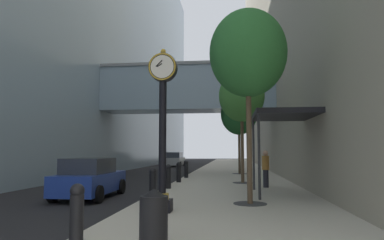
{
  "coord_description": "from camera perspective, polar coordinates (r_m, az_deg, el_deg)",
  "views": [
    {
      "loc": [
        3.25,
        -3.7,
        1.88
      ],
      "look_at": [
        0.98,
        16.21,
        3.67
      ],
      "focal_mm": 32.52,
      "sensor_mm": 36.0,
      "label": 1
    }
  ],
  "objects": [
    {
      "name": "street_tree_mid_near",
      "position": [
        19.62,
        8.15,
        3.89
      ],
      "size": [
        2.54,
        2.54,
        6.27
      ],
      "color": "#333335",
      "rests_on": "sidewalk_right"
    },
    {
      "name": "bollard_fourth",
      "position": [
        16.44,
        -3.9,
        -9.1
      ],
      "size": [
        0.28,
        0.28,
        1.12
      ],
      "color": "black",
      "rests_on": "sidewalk_right"
    },
    {
      "name": "bollard_fifth",
      "position": [
        19.62,
        -2.19,
        -8.46
      ],
      "size": [
        0.28,
        0.28,
        1.12
      ],
      "color": "black",
      "rests_on": "sidewalk_right"
    },
    {
      "name": "car_silver_near",
      "position": [
        42.33,
        -2.81,
        -6.5
      ],
      "size": [
        2.04,
        4.71,
        1.72
      ],
      "color": "#B7BABF",
      "rests_on": "ground"
    },
    {
      "name": "street_clock",
      "position": [
        10.24,
        -4.84,
        -0.08
      ],
      "size": [
        0.84,
        0.55,
        4.79
      ],
      "color": "black",
      "rests_on": "sidewalk_right"
    },
    {
      "name": "building_block_left",
      "position": [
        39.41,
        -16.48,
        16.5
      ],
      "size": [
        22.81,
        80.0,
        32.62
      ],
      "color": "#849EB2",
      "rests_on": "ground"
    },
    {
      "name": "bollard_third",
      "position": [
        13.29,
        -6.45,
        -10.04
      ],
      "size": [
        0.28,
        0.28,
        1.12
      ],
      "color": "black",
      "rests_on": "sidewalk_right"
    },
    {
      "name": "car_blue_mid",
      "position": [
        14.77,
        -16.39,
        -9.18
      ],
      "size": [
        2.0,
        4.11,
        1.59
      ],
      "color": "navy",
      "rests_on": "ground"
    },
    {
      "name": "bollard_sixth",
      "position": [
        22.81,
        -0.95,
        -7.99
      ],
      "size": [
        0.28,
        0.28,
        1.12
      ],
      "color": "black",
      "rests_on": "sidewalk_right"
    },
    {
      "name": "pedestrian_walking",
      "position": [
        17.2,
        11.98,
        -7.64
      ],
      "size": [
        0.48,
        0.48,
        1.77
      ],
      "color": "#23232D",
      "rests_on": "sidewalk_right"
    },
    {
      "name": "ground_plane",
      "position": [
        30.93,
        0.46,
        -8.57
      ],
      "size": [
        110.0,
        110.0,
        0.0
      ],
      "primitive_type": "plane",
      "color": "black",
      "rests_on": "ground"
    },
    {
      "name": "sidewalk_right",
      "position": [
        33.75,
        6.6,
        -8.13
      ],
      "size": [
        6.56,
        80.0,
        0.14
      ],
      "primitive_type": "cube",
      "color": "beige",
      "rests_on": "ground"
    },
    {
      "name": "street_tree_near",
      "position": [
        12.25,
        9.15,
        10.68
      ],
      "size": [
        2.63,
        2.63,
        6.59
      ],
      "color": "#333335",
      "rests_on": "sidewalk_right"
    },
    {
      "name": "street_tree_mid_far",
      "position": [
        27.14,
        7.7,
        0.96
      ],
      "size": [
        2.81,
        2.81,
        6.21
      ],
      "color": "#333335",
      "rests_on": "sidewalk_right"
    },
    {
      "name": "storefront_awning",
      "position": [
        14.64,
        14.58,
        0.57
      ],
      "size": [
        2.4,
        3.6,
        3.3
      ],
      "color": "black",
      "rests_on": "sidewalk_right"
    },
    {
      "name": "bollard_nearest",
      "position": [
        7.19,
        -18.38,
        -14.07
      ],
      "size": [
        0.28,
        0.28,
        1.12
      ],
      "color": "black",
      "rests_on": "sidewalk_right"
    },
    {
      "name": "trash_bin",
      "position": [
        6.62,
        -6.31,
        -15.54
      ],
      "size": [
        0.53,
        0.53,
        1.05
      ],
      "color": "black",
      "rests_on": "sidewalk_right"
    }
  ]
}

